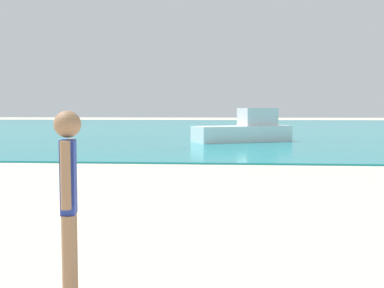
{
  "coord_description": "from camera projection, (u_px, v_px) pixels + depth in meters",
  "views": [
    {
      "loc": [
        0.3,
        0.73,
        1.64
      ],
      "look_at": [
        -0.3,
        8.19,
        1.1
      ],
      "focal_mm": 44.25,
      "sensor_mm": 36.0,
      "label": 1
    }
  ],
  "objects": [
    {
      "name": "boat_near",
      "position": [
        245.0,
        130.0,
        23.53
      ],
      "size": [
        5.06,
        3.64,
        1.66
      ],
      "rotation": [
        0.0,
        0.0,
        3.62
      ],
      "color": "white",
      "rests_on": "water"
    },
    {
      "name": "person_standing",
      "position": [
        69.0,
        198.0,
        3.81
      ],
      "size": [
        0.22,
        0.37,
        1.63
      ],
      "rotation": [
        0.0,
        0.0,
        4.91
      ],
      "color": "#936B4C",
      "rests_on": "ground"
    },
    {
      "name": "water",
      "position": [
        226.0,
        127.0,
        43.94
      ],
      "size": [
        160.0,
        60.0,
        0.06
      ],
      "primitive_type": "cube",
      "color": "teal",
      "rests_on": "ground"
    }
  ]
}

